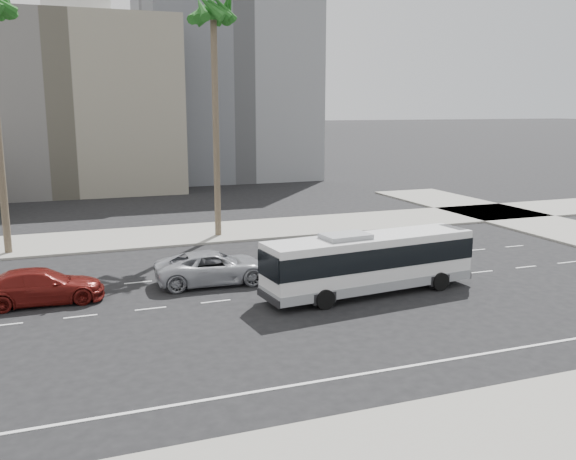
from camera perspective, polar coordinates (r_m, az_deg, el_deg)
name	(u,v)px	position (r m, az deg, el deg)	size (l,w,h in m)	color
ground	(333,289)	(30.96, 4.18, -5.44)	(700.00, 700.00, 0.00)	black
sidewalk_north	(245,230)	(45.07, -4.02, 0.00)	(120.00, 7.00, 0.15)	gray
sidewalk_south	(573,443)	(19.05, 24.90, -17.50)	(120.00, 7.00, 0.15)	gray
midrise_beige_west	(59,106)	(71.92, -20.45, 10.72)	(24.00, 18.00, 18.00)	slate
midrise_gray_center	(223,74)	(81.61, -6.08, 14.16)	(20.00, 20.00, 26.00)	slate
civic_tower	(77,32)	(278.72, -19.00, 16.94)	(42.00, 42.00, 129.00)	silver
highrise_right	(200,41)	(264.54, -8.12, 16.92)	(26.00, 26.00, 70.00)	#515459
highrise_far	(239,61)	(299.26, -4.53, 15.37)	(22.00, 22.00, 60.00)	#515459
city_bus	(370,261)	(29.99, 7.57, -2.86)	(10.92, 3.48, 3.08)	silver
car_a	(214,267)	(31.85, -6.88, -3.46)	(5.99, 2.76, 1.67)	#9EA1A7
car_b	(41,286)	(30.63, -21.91, -4.86)	(5.59, 2.27, 1.62)	maroon
palm_near	(213,17)	(42.67, -6.93, 19.00)	(4.80, 4.80, 16.18)	brown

